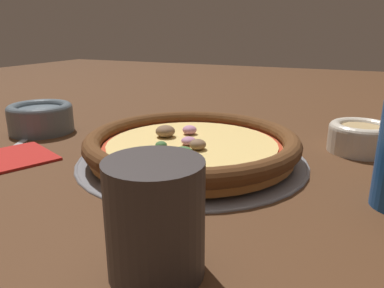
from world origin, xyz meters
TOP-DOWN VIEW (x-y plane):
  - ground_plane at (0.00, 0.00)m, footprint 3.00×3.00m
  - pizza_tray at (0.00, 0.00)m, footprint 0.36×0.36m
  - pizza at (0.00, -0.00)m, footprint 0.33×0.33m
  - bowl_near at (-0.16, 0.24)m, footprint 0.10×0.10m
  - bowl_far at (-0.03, -0.34)m, footprint 0.12×0.12m
  - drinking_cup at (0.27, 0.09)m, footprint 0.08×0.08m
  - fork at (0.11, -0.29)m, footprint 0.18×0.10m

SIDE VIEW (x-z plane):
  - ground_plane at x=0.00m, z-range 0.00..0.00m
  - fork at x=0.11m, z-range 0.00..0.00m
  - pizza_tray at x=0.00m, z-range 0.00..0.01m
  - pizza at x=0.00m, z-range 0.01..0.05m
  - bowl_near at x=-0.16m, z-range 0.00..0.05m
  - bowl_far at x=-0.03m, z-range 0.00..0.06m
  - drinking_cup at x=0.27m, z-range 0.00..0.10m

